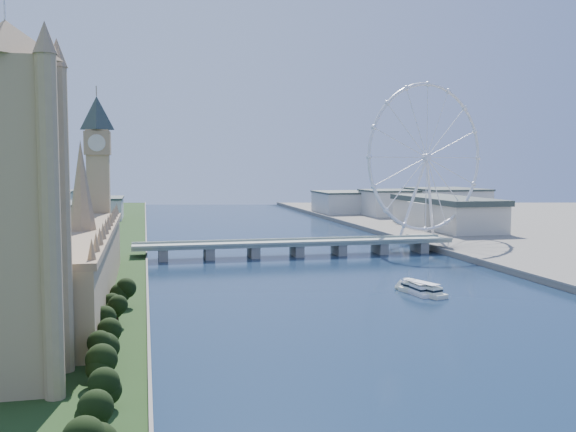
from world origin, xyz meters
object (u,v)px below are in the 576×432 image
object	(u,v)px
victoria_tower	(11,194)
london_eye	(427,158)
tour_boat_near	(422,295)
tour_boat_far	(416,293)

from	to	relation	value
victoria_tower	london_eye	world-z (taller)	london_eye
victoria_tower	tour_boat_near	xyz separation A→B (m)	(163.19, 103.28, -54.49)
london_eye	tour_boat_near	world-z (taller)	london_eye
victoria_tower	tour_boat_far	bearing A→B (deg)	33.52
tour_boat_far	london_eye	bearing A→B (deg)	58.96
tour_boat_near	tour_boat_far	bearing A→B (deg)	98.51
london_eye	tour_boat_near	xyz separation A→B (m)	(-91.79, -196.80, -67.52)
tour_boat_near	london_eye	bearing A→B (deg)	45.69
london_eye	tour_boat_far	xyz separation A→B (m)	(-93.67, -193.23, -67.52)
victoria_tower	tour_boat_near	world-z (taller)	victoria_tower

